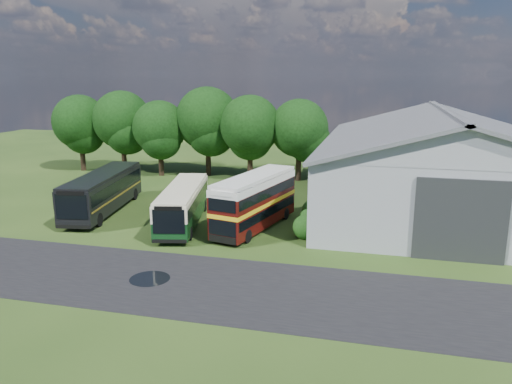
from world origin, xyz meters
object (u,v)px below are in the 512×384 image
(storage_shed, at_px, (441,159))
(bus_green_single, at_px, (183,204))
(bus_maroon_double, at_px, (255,202))
(bus_dark_single, at_px, (103,191))

(storage_shed, distance_m, bus_green_single, 20.86)
(bus_green_single, distance_m, bus_maroon_double, 5.42)
(bus_green_single, xyz_separation_m, bus_maroon_double, (5.39, 0.33, 0.44))
(bus_green_single, bearing_deg, bus_maroon_double, -8.93)
(storage_shed, bearing_deg, bus_green_single, -154.24)
(bus_green_single, bearing_deg, bus_dark_single, 155.18)
(storage_shed, xyz_separation_m, bus_green_single, (-18.63, -8.99, -2.65))
(bus_dark_single, bearing_deg, bus_maroon_double, -15.23)
(bus_maroon_double, bearing_deg, storage_shed, 46.26)
(bus_green_single, height_order, bus_maroon_double, bus_maroon_double)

